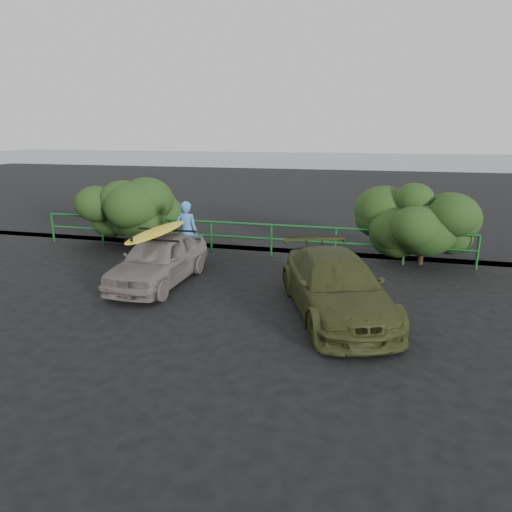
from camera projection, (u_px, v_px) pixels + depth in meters
The scene contains 10 objects.
ground at pixel (177, 311), 10.05m from camera, with size 80.00×80.00×0.00m, color black.
ocean at pixel (347, 159), 66.11m from camera, with size 200.00×200.00×0.00m, color slate.
guardrail at pixel (241, 238), 14.59m from camera, with size 14.00×0.08×1.04m, color #154C1E, non-canonical shape.
shrub_left at pixel (112, 213), 15.97m from camera, with size 3.20×2.40×2.10m, color #234017, non-canonical shape.
shrub_right at pixel (405, 225), 13.70m from camera, with size 3.20×2.40×2.20m, color #234017, non-canonical shape.
sedan at pixel (159, 259), 11.75m from camera, with size 1.50×3.73×1.27m, color slate.
olive_vehicle at pixel (336, 285), 9.73m from camera, with size 1.80×4.42×1.28m, color #363B1A.
man at pixel (187, 232), 13.54m from camera, with size 0.68×0.45×1.86m, color #3F77BD.
roof_rack at pixel (157, 234), 11.57m from camera, with size 1.68×1.17×0.06m, color black, non-canonical shape.
surfboard at pixel (157, 232), 11.55m from camera, with size 0.62×2.99×0.09m, color yellow.
Camera 1 is at (4.02, -8.65, 3.81)m, focal length 32.00 mm.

